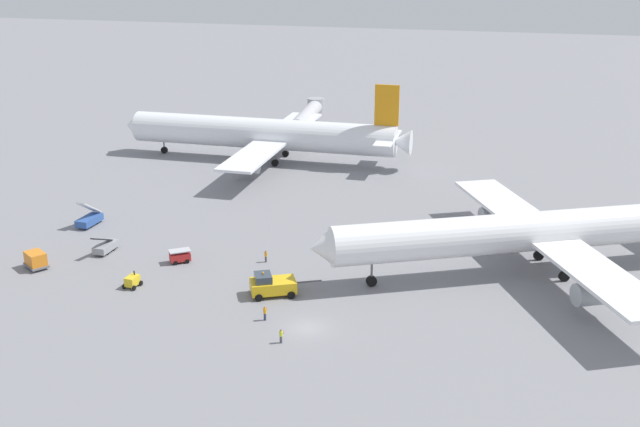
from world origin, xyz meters
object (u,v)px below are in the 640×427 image
gse_stair_truck_yellow (89,219)px  gse_belt_loader_portside (106,246)px  ground_crew_ramp_agent_by_cones (265,313)px  ground_crew_marshaller_foreground (281,336)px  airliner_being_pushed (533,232)px  gse_gpu_cart_small (132,281)px  airliner_at_gate_left (264,134)px  jet_bridge (309,114)px  gse_baggage_cart_trailing (180,256)px  pushback_tug (272,285)px  ground_crew_wing_walker_right (266,256)px  gse_container_dolly_flat (36,260)px

gse_stair_truck_yellow → gse_belt_loader_portside: gse_stair_truck_yellow is taller
ground_crew_ramp_agent_by_cones → gse_belt_loader_portside: bearing=154.2°
ground_crew_ramp_agent_by_cones → ground_crew_marshaller_foreground: 5.49m
gse_belt_loader_portside → airliner_being_pushed: bearing=8.3°
gse_gpu_cart_small → gse_belt_loader_portside: bearing=134.1°
airliner_at_gate_left → ground_crew_marshaller_foreground: (24.96, -66.86, -4.31)m
airliner_at_gate_left → ground_crew_ramp_agent_by_cones: (21.67, -62.46, -4.23)m
airliner_at_gate_left → jet_bridge: airliner_at_gate_left is taller
gse_baggage_cart_trailing → ground_crew_marshaller_foreground: size_ratio=2.02×
pushback_tug → ground_crew_wing_walker_right: 9.99m
airliner_at_gate_left → gse_belt_loader_portside: (-5.49, -49.31, -4.28)m
airliner_being_pushed → gse_belt_loader_portside: (-55.07, -8.07, -4.57)m
gse_baggage_cart_trailing → gse_gpu_cart_small: bearing=-105.1°
gse_gpu_cart_small → jet_bridge: jet_bridge is taller
gse_baggage_cart_trailing → ground_crew_wing_walker_right: (10.73, 3.05, -0.04)m
gse_belt_loader_portside → ground_crew_ramp_agent_by_cones: size_ratio=2.94×
gse_baggage_cart_trailing → gse_stair_truck_yellow: 20.96m
pushback_tug → gse_baggage_cart_trailing: size_ratio=2.64×
gse_gpu_cart_small → ground_crew_ramp_agent_by_cones: (18.29, -4.00, 0.08)m
pushback_tug → ground_crew_ramp_agent_by_cones: pushback_tug is taller
airliner_being_pushed → ground_crew_marshaller_foreground: (-24.62, -25.61, -4.59)m
airliner_being_pushed → jet_bridge: bearing=126.1°
ground_crew_wing_walker_right → gse_stair_truck_yellow: bearing=168.1°
ground_crew_ramp_agent_by_cones → airliner_at_gate_left: bearing=109.1°
pushback_tug → ground_crew_ramp_agent_by_cones: (1.35, -6.39, -0.41)m
gse_baggage_cart_trailing → ground_crew_ramp_agent_by_cones: gse_baggage_cart_trailing is taller
gse_container_dolly_flat → gse_belt_loader_portside: 9.23m
airliner_being_pushed → gse_container_dolly_flat: 62.88m
pushback_tug → gse_baggage_cart_trailing: pushback_tug is taller
gse_belt_loader_portside → ground_crew_marshaller_foreground: (30.45, -17.55, -0.02)m
gse_container_dolly_flat → ground_crew_wing_walker_right: 29.30m
gse_baggage_cart_trailing → jet_bridge: bearing=93.0°
ground_crew_ramp_agent_by_cones → ground_crew_marshaller_foreground: (3.29, -4.40, -0.08)m
gse_baggage_cart_trailing → gse_gpu_cart_small: size_ratio=1.41×
ground_crew_marshaller_foreground → jet_bridge: bearing=104.3°
gse_baggage_cart_trailing → ground_crew_ramp_agent_by_cones: (15.99, -12.52, 0.02)m
gse_gpu_cart_small → gse_container_dolly_flat: 14.79m
ground_crew_ramp_agent_by_cones → gse_gpu_cart_small: bearing=167.7°
pushback_tug → gse_belt_loader_portside: (-25.81, 6.76, -0.47)m
airliner_at_gate_left → jet_bridge: (1.75, 24.29, -1.05)m
gse_baggage_cart_trailing → gse_belt_loader_portside: bearing=176.8°
gse_baggage_cart_trailing → pushback_tug: bearing=-22.7°
pushback_tug → ground_crew_marshaller_foreground: bearing=-66.7°
gse_container_dolly_flat → ground_crew_wing_walker_right: gse_container_dolly_flat is taller
pushback_tug → jet_bridge: size_ratio=0.35×
pushback_tug → gse_baggage_cart_trailing: (-14.65, 6.13, -0.43)m
jet_bridge → gse_belt_loader_portside: bearing=-95.6°
gse_belt_loader_portside → pushback_tug: bearing=-14.7°
pushback_tug → ground_crew_ramp_agent_by_cones: size_ratio=4.92×
airliner_at_gate_left → gse_gpu_cart_small: airliner_at_gate_left is taller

